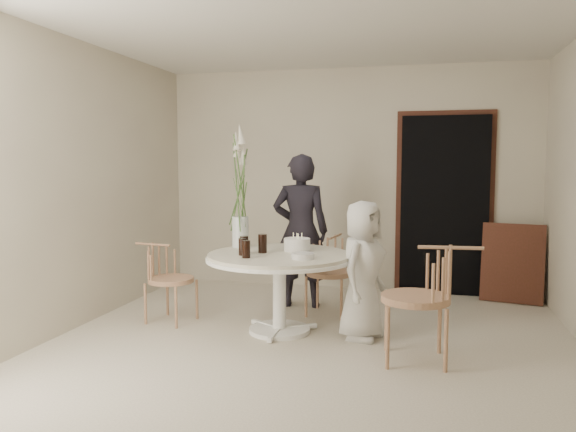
% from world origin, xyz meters
% --- Properties ---
extents(ground, '(4.50, 4.50, 0.00)m').
position_xyz_m(ground, '(0.00, 0.00, 0.00)').
color(ground, beige).
rests_on(ground, ground).
extents(room_shell, '(4.50, 4.50, 4.50)m').
position_xyz_m(room_shell, '(0.00, 0.00, 1.62)').
color(room_shell, silver).
rests_on(room_shell, ground).
extents(doorway, '(1.00, 0.10, 2.10)m').
position_xyz_m(doorway, '(1.15, 2.19, 1.05)').
color(doorway, black).
rests_on(doorway, ground).
extents(door_trim, '(1.12, 0.03, 2.22)m').
position_xyz_m(door_trim, '(1.15, 2.23, 1.11)').
color(door_trim, '#52261C').
rests_on(door_trim, ground).
extents(table, '(1.33, 1.33, 0.73)m').
position_xyz_m(table, '(-0.35, 0.25, 0.62)').
color(table, white).
rests_on(table, ground).
extents(picture_frame, '(0.69, 0.33, 0.88)m').
position_xyz_m(picture_frame, '(1.89, 1.95, 0.44)').
color(picture_frame, '#52261C').
rests_on(picture_frame, ground).
extents(chair_far, '(0.48, 0.51, 0.80)m').
position_xyz_m(chair_far, '(0.01, 1.07, 0.52)').
color(chair_far, '#AA7A5C').
rests_on(chair_far, ground).
extents(chair_right, '(0.58, 0.55, 0.93)m').
position_xyz_m(chair_right, '(1.00, -0.22, 0.60)').
color(chair_right, '#AA7A5C').
rests_on(chair_right, ground).
extents(chair_left, '(0.50, 0.47, 0.77)m').
position_xyz_m(chair_left, '(-1.57, 0.35, 0.50)').
color(chair_left, '#AA7A5C').
rests_on(chair_left, ground).
extents(girl, '(0.65, 0.47, 1.65)m').
position_xyz_m(girl, '(-0.37, 1.22, 0.82)').
color(girl, black).
rests_on(girl, ground).
extents(boy, '(0.55, 0.69, 1.22)m').
position_xyz_m(boy, '(0.40, 0.25, 0.61)').
color(boy, silver).
rests_on(boy, ground).
extents(birthday_cake, '(0.25, 0.25, 0.17)m').
position_xyz_m(birthday_cake, '(-0.23, 0.44, 0.79)').
color(birthday_cake, white).
rests_on(birthday_cake, table).
extents(cola_tumbler_a, '(0.09, 0.09, 0.15)m').
position_xyz_m(cola_tumbler_a, '(-0.65, 0.09, 0.81)').
color(cola_tumbler_a, black).
rests_on(cola_tumbler_a, table).
extents(cola_tumbler_b, '(0.09, 0.09, 0.15)m').
position_xyz_m(cola_tumbler_b, '(-0.57, -0.05, 0.81)').
color(cola_tumbler_b, black).
rests_on(cola_tumbler_b, table).
extents(cola_tumbler_c, '(0.09, 0.09, 0.16)m').
position_xyz_m(cola_tumbler_c, '(-0.66, 0.18, 0.81)').
color(cola_tumbler_c, black).
rests_on(cola_tumbler_c, table).
extents(cola_tumbler_d, '(0.09, 0.09, 0.17)m').
position_xyz_m(cola_tumbler_d, '(-0.51, 0.25, 0.82)').
color(cola_tumbler_d, black).
rests_on(cola_tumbler_d, table).
extents(plate_stack, '(0.24, 0.24, 0.05)m').
position_xyz_m(plate_stack, '(-0.08, 0.03, 0.75)').
color(plate_stack, silver).
rests_on(plate_stack, table).
extents(flower_vase, '(0.16, 0.16, 1.19)m').
position_xyz_m(flower_vase, '(-0.82, 0.54, 1.19)').
color(flower_vase, silver).
rests_on(flower_vase, table).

